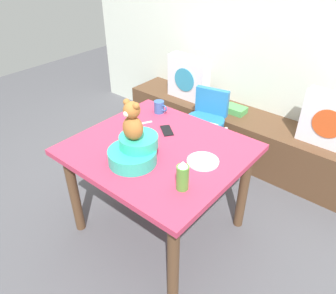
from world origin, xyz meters
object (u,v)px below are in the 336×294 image
at_px(book_stack, 235,110).
at_px(pillow_floral_right, 331,121).
at_px(ketchup_bottle, 183,176).
at_px(cell_phone, 167,131).
at_px(dining_table, 159,160).
at_px(highchair, 205,122).
at_px(infant_seat_teal, 135,151).
at_px(teddy_bear, 132,122).
at_px(coffee_mug, 159,107).
at_px(dinner_plate_near, 203,161).
at_px(pillow_floral_left, 188,78).

bearing_deg(book_stack, pillow_floral_right, -1.41).
relative_size(ketchup_bottle, cell_phone, 1.28).
height_order(pillow_floral_right, dining_table, pillow_floral_right).
xyz_separation_m(highchair, cell_phone, (0.07, -0.62, 0.22)).
bearing_deg(dining_table, cell_phone, 114.94).
relative_size(infant_seat_teal, teddy_bear, 1.32).
bearing_deg(cell_phone, ketchup_bottle, -95.39).
distance_m(infant_seat_teal, teddy_bear, 0.21).
bearing_deg(book_stack, infant_seat_teal, -86.23).
xyz_separation_m(dining_table, cell_phone, (-0.09, 0.20, 0.11)).
relative_size(pillow_floral_right, highchair, 0.56).
bearing_deg(coffee_mug, infant_seat_teal, -62.20).
height_order(pillow_floral_right, dinner_plate_near, pillow_floral_right).
relative_size(book_stack, infant_seat_teal, 0.61).
xyz_separation_m(pillow_floral_left, dining_table, (0.67, -1.23, -0.05)).
bearing_deg(cell_phone, pillow_floral_left, 65.89).
height_order(book_stack, dinner_plate_near, dinner_plate_near).
bearing_deg(ketchup_bottle, infant_seat_teal, 177.28).
xyz_separation_m(dining_table, coffee_mug, (-0.32, 0.38, 0.16)).
bearing_deg(book_stack, pillow_floral_left, -177.85).
relative_size(dining_table, coffee_mug, 9.20).
height_order(pillow_floral_right, book_stack, pillow_floral_right).
distance_m(pillow_floral_left, dinner_plate_near, 1.54).
bearing_deg(teddy_bear, pillow_floral_right, 62.35).
relative_size(coffee_mug, dinner_plate_near, 0.60).
relative_size(book_stack, coffee_mug, 1.67).
distance_m(pillow_floral_left, infant_seat_teal, 1.58).
bearing_deg(ketchup_bottle, teddy_bear, 177.36).
height_order(pillow_floral_right, teddy_bear, teddy_bear).
bearing_deg(pillow_floral_left, coffee_mug, -67.81).
bearing_deg(pillow_floral_left, book_stack, 2.15).
xyz_separation_m(pillow_floral_left, teddy_bear, (0.65, -1.43, 0.34)).
xyz_separation_m(teddy_bear, ketchup_bottle, (0.38, -0.02, -0.19)).
bearing_deg(highchair, book_stack, 82.95).
relative_size(book_stack, teddy_bear, 0.80).
height_order(pillow_floral_left, teddy_bear, teddy_bear).
bearing_deg(dining_table, book_stack, 94.89).
height_order(pillow_floral_left, cell_phone, pillow_floral_left).
height_order(pillow_floral_left, highchair, pillow_floral_left).
height_order(coffee_mug, dinner_plate_near, coffee_mug).
height_order(ketchup_bottle, dinner_plate_near, ketchup_bottle).
bearing_deg(dining_table, teddy_bear, -93.05).
height_order(book_stack, ketchup_bottle, ketchup_bottle).
bearing_deg(coffee_mug, book_stack, 76.31).
relative_size(pillow_floral_left, dining_table, 0.40).
xyz_separation_m(pillow_floral_right, teddy_bear, (-0.75, -1.43, 0.34)).
relative_size(teddy_bear, coffee_mug, 2.08).
height_order(book_stack, highchair, highchair).
distance_m(pillow_floral_left, book_stack, 0.59).
bearing_deg(pillow_floral_right, book_stack, 178.59).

